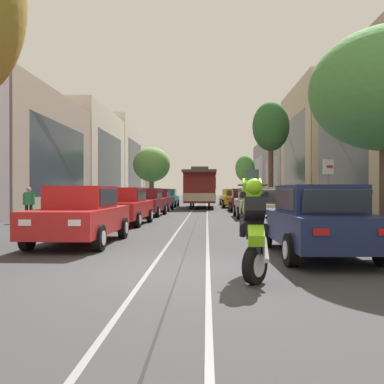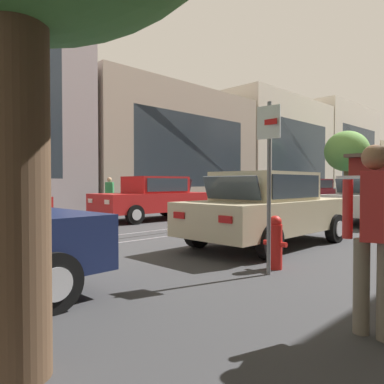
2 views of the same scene
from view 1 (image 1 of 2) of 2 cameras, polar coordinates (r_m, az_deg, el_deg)
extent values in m
plane|color=#38383A|center=(33.60, 1.19, -2.26)|extent=(163.21, 163.21, 0.00)
cube|color=gray|center=(38.14, 0.49, -1.95)|extent=(0.08, 73.28, 0.01)
cube|color=gray|center=(38.12, 2.09, -1.95)|extent=(0.08, 73.28, 0.01)
cube|color=black|center=(38.13, 1.29, -1.95)|extent=(0.03, 73.28, 0.01)
cube|color=gray|center=(27.51, -21.98, 4.89)|extent=(4.46, 12.76, 7.41)
cube|color=#2D3842|center=(26.66, -17.62, 4.25)|extent=(0.04, 9.14, 4.44)
cube|color=beige|center=(39.93, -14.84, 4.51)|extent=(5.27, 12.76, 8.88)
cube|color=#2D3842|center=(39.22, -11.17, 3.94)|extent=(0.04, 9.14, 5.33)
cube|color=beige|center=(52.62, -10.95, 4.12)|extent=(5.77, 12.76, 10.05)
cube|color=#2D3842|center=(52.02, -7.87, 3.61)|extent=(0.04, 9.14, 6.03)
cube|color=tan|center=(65.29, -8.24, 1.89)|extent=(5.47, 12.76, 6.69)
cube|color=#2D3842|center=(64.85, -5.88, 1.61)|extent=(0.04, 9.14, 4.01)
cube|color=#2D3842|center=(26.42, 19.65, 6.31)|extent=(0.04, 9.14, 5.68)
cube|color=#BCAD93|center=(39.79, 17.84, 5.98)|extent=(5.70, 12.76, 10.90)
cube|color=#2D3842|center=(39.07, 13.82, 5.29)|extent=(0.04, 9.14, 6.54)
cube|color=gray|center=(52.22, 13.38, 2.69)|extent=(4.66, 12.76, 7.40)
cube|color=#2D3842|center=(51.80, 10.87, 2.30)|extent=(0.04, 9.14, 4.44)
cube|color=gray|center=(65.16, 11.51, 2.77)|extent=(5.54, 12.76, 8.70)
cube|color=#2D3842|center=(64.74, 9.10, 2.41)|extent=(0.04, 9.14, 5.22)
cube|color=red|center=(11.68, -15.11, -3.77)|extent=(1.85, 4.32, 0.66)
cube|color=red|center=(11.79, -14.90, -0.67)|extent=(1.50, 2.08, 0.60)
cube|color=#2D3842|center=(11.00, -16.22, -0.84)|extent=(1.33, 0.24, 0.47)
cube|color=#2D3842|center=(12.93, -13.31, -0.67)|extent=(1.30, 0.21, 0.45)
cube|color=#2D3842|center=(11.59, -11.37, -0.68)|extent=(0.05, 1.81, 0.47)
cube|color=#2D3842|center=(12.04, -18.29, -0.65)|extent=(0.05, 1.81, 0.47)
cube|color=white|center=(9.45, -15.91, -4.11)|extent=(0.28, 0.04, 0.14)
cube|color=#B21414|center=(13.61, -10.08, -2.78)|extent=(0.28, 0.04, 0.12)
cube|color=white|center=(9.86, -22.08, -3.94)|extent=(0.28, 0.04, 0.14)
cube|color=#B21414|center=(13.89, -14.58, -2.72)|extent=(0.28, 0.04, 0.12)
cylinder|color=black|center=(10.18, -12.68, -6.22)|extent=(0.21, 0.64, 0.64)
cylinder|color=silver|center=(10.16, -12.08, -6.24)|extent=(0.02, 0.35, 0.35)
cylinder|color=black|center=(10.78, -21.78, -5.87)|extent=(0.21, 0.64, 0.64)
cylinder|color=silver|center=(10.83, -22.32, -5.85)|extent=(0.02, 0.35, 0.35)
cylinder|color=black|center=(12.76, -9.49, -4.91)|extent=(0.21, 0.64, 0.64)
cylinder|color=silver|center=(12.74, -9.00, -4.92)|extent=(0.02, 0.35, 0.35)
cylinder|color=black|center=(13.24, -16.98, -4.73)|extent=(0.21, 0.64, 0.64)
cylinder|color=silver|center=(13.28, -17.43, -4.71)|extent=(0.02, 0.35, 0.35)
cube|color=red|center=(17.79, -9.41, -2.39)|extent=(1.97, 4.37, 0.66)
cube|color=red|center=(17.92, -9.30, -0.35)|extent=(1.56, 2.12, 0.60)
cube|color=#2D3842|center=(17.10, -9.96, -0.45)|extent=(1.34, 0.28, 0.47)
cube|color=#2D3842|center=(19.07, -8.46, -0.38)|extent=(1.30, 0.25, 0.45)
cube|color=#2D3842|center=(17.75, -6.95, -0.36)|extent=(0.10, 1.81, 0.47)
cube|color=#2D3842|center=(18.11, -11.60, -0.35)|extent=(0.10, 1.81, 0.47)
cube|color=white|center=(15.56, -9.31, -2.40)|extent=(0.28, 0.05, 0.14)
cube|color=#B21414|center=(19.78, -6.35, -1.83)|extent=(0.28, 0.05, 0.12)
cube|color=white|center=(15.86, -13.24, -2.35)|extent=(0.28, 0.05, 0.14)
cube|color=#B21414|center=(20.01, -9.49, -1.81)|extent=(0.28, 0.05, 0.12)
cylinder|color=black|center=(16.32, -7.52, -3.78)|extent=(0.23, 0.65, 0.64)
cylinder|color=silver|center=(16.29, -7.14, -3.79)|extent=(0.03, 0.35, 0.35)
cylinder|color=black|center=(16.77, -13.43, -3.68)|extent=(0.23, 0.65, 0.64)
cylinder|color=silver|center=(16.80, -13.79, -3.67)|extent=(0.03, 0.35, 0.35)
cylinder|color=black|center=(18.93, -5.85, -3.23)|extent=(0.23, 0.65, 0.64)
cylinder|color=silver|center=(18.91, -5.53, -3.23)|extent=(0.03, 0.35, 0.35)
cylinder|color=black|center=(19.32, -11.01, -3.16)|extent=(0.23, 0.65, 0.64)
cylinder|color=silver|center=(19.35, -11.32, -3.16)|extent=(0.03, 0.35, 0.35)
cube|color=maroon|center=(23.73, -6.35, -1.73)|extent=(1.98, 4.37, 0.66)
cube|color=maroon|center=(23.87, -6.28, -0.20)|extent=(1.56, 2.13, 0.60)
cube|color=#2D3842|center=(23.04, -6.67, -0.27)|extent=(1.34, 0.28, 0.47)
cube|color=#2D3842|center=(25.03, -5.78, -0.23)|extent=(1.30, 0.25, 0.45)
cube|color=#2D3842|center=(23.74, -4.51, -0.20)|extent=(0.11, 1.81, 0.47)
cube|color=#2D3842|center=(24.02, -8.04, -0.20)|extent=(0.11, 1.81, 0.47)
cube|color=white|center=(21.50, -5.97, -1.67)|extent=(0.28, 0.05, 0.14)
cube|color=#B21414|center=(25.76, -4.23, -1.35)|extent=(0.28, 0.05, 0.12)
cube|color=white|center=(21.73, -8.87, -1.65)|extent=(0.28, 0.05, 0.14)
cube|color=#B21414|center=(25.95, -6.66, -1.34)|extent=(0.28, 0.05, 0.12)
cylinder|color=black|center=(22.28, -4.77, -2.70)|extent=(0.23, 0.65, 0.64)
cylinder|color=silver|center=(22.26, -4.49, -2.71)|extent=(0.04, 0.35, 0.35)
cylinder|color=black|center=(22.63, -9.18, -2.66)|extent=(0.23, 0.65, 0.64)
cylinder|color=silver|center=(22.66, -9.45, -2.66)|extent=(0.04, 0.35, 0.35)
cylinder|color=black|center=(24.91, -3.78, -2.39)|extent=(0.23, 0.65, 0.64)
cylinder|color=silver|center=(24.90, -3.53, -2.39)|extent=(0.04, 0.35, 0.35)
cylinder|color=black|center=(25.23, -7.74, -2.36)|extent=(0.23, 0.65, 0.64)
cylinder|color=silver|center=(25.25, -7.99, -2.36)|extent=(0.04, 0.35, 0.35)
cube|color=maroon|center=(29.78, -4.73, -1.33)|extent=(1.95, 4.36, 0.66)
cube|color=maroon|center=(29.92, -4.69, -0.11)|extent=(1.55, 2.11, 0.60)
cube|color=#2D3842|center=(29.09, -4.94, -0.16)|extent=(1.34, 0.27, 0.47)
cube|color=#2D3842|center=(31.09, -4.36, -0.14)|extent=(1.30, 0.24, 0.45)
cube|color=#2D3842|center=(29.81, -3.27, -0.11)|extent=(0.09, 1.81, 0.47)
cube|color=#2D3842|center=(30.04, -6.10, -0.11)|extent=(0.09, 1.81, 0.47)
cube|color=white|center=(27.56, -4.27, -1.25)|extent=(0.28, 0.05, 0.14)
cube|color=#B21414|center=(31.84, -3.15, -1.05)|extent=(0.28, 0.05, 0.12)
cube|color=white|center=(27.74, -6.55, -1.24)|extent=(0.28, 0.05, 0.14)
cube|color=#B21414|center=(32.00, -5.13, -1.04)|extent=(0.28, 0.05, 0.12)
cylinder|color=black|center=(28.35, -3.38, -2.07)|extent=(0.22, 0.65, 0.64)
cylinder|color=silver|center=(28.33, -3.16, -2.07)|extent=(0.03, 0.35, 0.35)
cylinder|color=black|center=(28.63, -6.88, -2.05)|extent=(0.22, 0.65, 0.64)
cylinder|color=silver|center=(28.65, -7.10, -2.05)|extent=(0.03, 0.35, 0.35)
cylinder|color=black|center=(30.99, -2.75, -1.87)|extent=(0.22, 0.65, 0.64)
cylinder|color=silver|center=(30.98, -2.54, -1.88)|extent=(0.03, 0.35, 0.35)
cylinder|color=black|center=(31.25, -5.95, -1.86)|extent=(0.22, 0.65, 0.64)
cylinder|color=silver|center=(31.27, -6.15, -1.86)|extent=(0.03, 0.35, 0.35)
cube|color=#196B70|center=(36.06, -3.52, -1.05)|extent=(1.87, 4.33, 0.66)
cube|color=#196B70|center=(36.20, -3.49, -0.05)|extent=(1.51, 2.09, 0.60)
cube|color=#2D3842|center=(35.37, -3.64, -0.09)|extent=(1.34, 0.24, 0.47)
cube|color=#2D3842|center=(37.38, -3.29, -0.07)|extent=(1.30, 0.22, 0.45)
cube|color=#2D3842|center=(36.13, -2.31, -0.05)|extent=(0.06, 1.81, 0.47)
cube|color=#2D3842|center=(36.29, -4.66, -0.05)|extent=(0.06, 1.81, 0.47)
cube|color=white|center=(33.85, -2.99, -0.97)|extent=(0.28, 0.04, 0.14)
cube|color=#B21414|center=(38.15, -2.32, -0.83)|extent=(0.28, 0.04, 0.12)
cube|color=white|center=(33.99, -4.86, -0.96)|extent=(0.28, 0.04, 0.14)
cube|color=#B21414|center=(38.27, -3.98, -0.83)|extent=(0.28, 0.04, 0.12)
cylinder|color=black|center=(34.66, -2.32, -1.65)|extent=(0.21, 0.64, 0.64)
cylinder|color=silver|center=(34.65, -2.14, -1.65)|extent=(0.03, 0.35, 0.35)
cylinder|color=black|center=(34.86, -5.20, -1.64)|extent=(0.21, 0.64, 0.64)
cylinder|color=silver|center=(34.88, -5.38, -1.64)|extent=(0.03, 0.35, 0.35)
cylinder|color=black|center=(37.31, -1.94, -1.52)|extent=(0.21, 0.64, 0.64)
cylinder|color=silver|center=(37.30, -1.77, -1.52)|extent=(0.03, 0.35, 0.35)
cylinder|color=black|center=(37.50, -4.62, -1.51)|extent=(0.21, 0.64, 0.64)
cylinder|color=silver|center=(37.52, -4.79, -1.51)|extent=(0.03, 0.35, 0.35)
cube|color=#19234C|center=(9.67, 16.76, -4.60)|extent=(1.94, 4.36, 0.66)
cube|color=#19234C|center=(9.49, 17.02, -0.89)|extent=(1.54, 2.11, 0.60)
cube|color=#2D3842|center=(10.30, 15.67, -0.91)|extent=(1.34, 0.26, 0.47)
cube|color=#2D3842|center=(8.37, 19.37, -1.18)|extent=(1.30, 0.24, 0.45)
cube|color=#2D3842|center=(9.30, 12.61, -0.90)|extent=(0.09, 1.81, 0.47)
cube|color=#2D3842|center=(9.74, 21.24, -0.86)|extent=(0.09, 1.81, 0.47)
cube|color=white|center=(11.62, 11.07, -3.29)|extent=(0.28, 0.05, 0.14)
cube|color=#B21414|center=(7.44, 17.39, -5.29)|extent=(0.28, 0.05, 0.12)
cube|color=white|center=(11.89, 16.37, -3.22)|extent=(0.28, 0.05, 0.14)
cylinder|color=black|center=(10.79, 10.21, -5.85)|extent=(0.22, 0.65, 0.64)
cylinder|color=silver|center=(10.77, 9.64, -5.86)|extent=(0.03, 0.35, 0.35)
cylinder|color=black|center=(11.23, 19.14, -5.62)|extent=(0.22, 0.65, 0.64)
cylinder|color=silver|center=(11.27, 19.67, -5.61)|extent=(0.03, 0.35, 0.35)
cylinder|color=black|center=(8.20, 13.49, -7.79)|extent=(0.22, 0.65, 0.64)
cylinder|color=silver|center=(8.17, 12.73, -7.82)|extent=(0.03, 0.35, 0.35)
cylinder|color=black|center=(8.77, 24.84, -7.28)|extent=(0.22, 0.65, 0.64)
cube|color=#C1B28E|center=(16.06, 11.08, -2.67)|extent=(1.84, 4.32, 0.66)
cube|color=#C1B28E|center=(15.89, 11.18, -0.43)|extent=(1.49, 2.08, 0.60)
cube|color=#2D3842|center=(16.72, 10.70, -0.46)|extent=(1.33, 0.23, 0.47)
cube|color=#2D3842|center=(14.73, 11.94, -0.56)|extent=(1.30, 0.21, 0.45)
cube|color=#2D3842|center=(15.79, 8.50, -0.43)|extent=(0.05, 1.81, 0.47)
cube|color=#2D3842|center=(16.04, 13.81, -0.43)|extent=(0.05, 1.81, 0.47)
cube|color=white|center=(18.12, 8.21, -2.02)|extent=(0.28, 0.04, 0.14)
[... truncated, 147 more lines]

